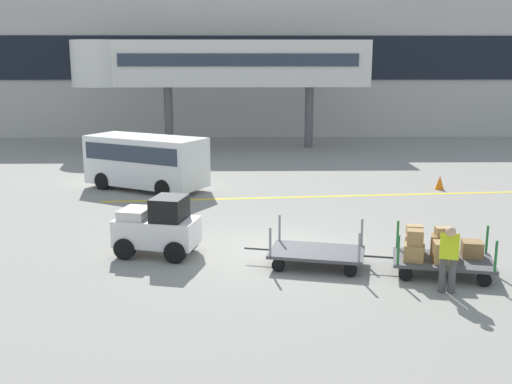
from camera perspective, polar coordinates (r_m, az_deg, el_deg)
name	(u,v)px	position (r m, az deg, el deg)	size (l,w,h in m)	color
ground_plane	(280,252)	(16.25, 2.23, -5.66)	(120.00, 120.00, 0.00)	gray
apron_lead_line	(369,195)	(23.30, 10.56, -0.32)	(19.95, 0.20, 0.01)	yellow
terminal_building	(258,65)	(41.42, 0.19, 11.88)	(61.00, 2.51, 9.42)	#BCB7AD
jet_bridge	(209,64)	(35.48, -4.44, 11.90)	(16.99, 3.00, 6.14)	silver
baggage_tug	(158,227)	(15.99, -9.23, -3.29)	(2.30, 1.64, 1.58)	white
baggage_cart_lead	(317,253)	(15.14, 5.73, -5.70)	(3.09, 1.89, 1.10)	#4C4C4F
baggage_cart_middle	(438,251)	(15.09, 16.76, -5.38)	(3.09, 1.89, 1.15)	#4C4C4F
baggage_handler	(449,256)	(13.81, 17.71, -5.76)	(0.51, 0.52, 1.56)	#4C4C4C
shuttle_van	(146,158)	(24.21, -10.35, 3.13)	(5.11, 4.03, 2.10)	white
safety_cone_near	(440,183)	(25.03, 16.92, 0.86)	(0.36, 0.36, 0.55)	orange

